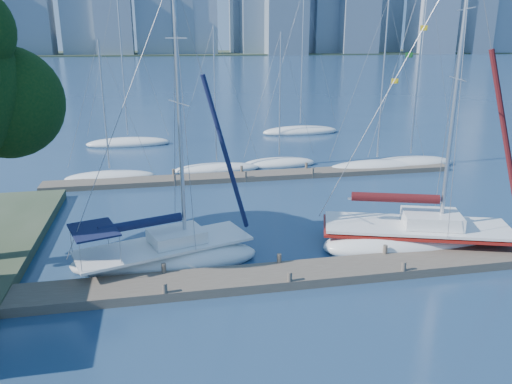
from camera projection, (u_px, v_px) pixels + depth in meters
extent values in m
plane|color=#172A49|center=(284.00, 280.00, 21.24)|extent=(700.00, 700.00, 0.00)
cube|color=brown|center=(284.00, 276.00, 21.18)|extent=(26.00, 2.00, 0.40)
cube|color=brown|center=(257.00, 176.00, 36.55)|extent=(30.00, 1.80, 0.36)
cube|color=#38472D|center=(162.00, 54.00, 321.11)|extent=(800.00, 100.00, 1.50)
sphere|color=black|center=(7.00, 102.00, 21.56)|extent=(4.85, 4.85, 4.85)
ellipsoid|color=white|center=(166.00, 259.00, 22.65)|extent=(8.80, 5.17, 1.47)
cube|color=white|center=(165.00, 245.00, 22.45)|extent=(8.14, 4.77, 0.12)
cube|color=white|center=(177.00, 236.00, 22.62)|extent=(2.78, 2.41, 0.54)
cylinder|color=silver|center=(179.00, 116.00, 21.20)|extent=(0.18, 0.18, 11.37)
cylinder|color=silver|center=(141.00, 226.00, 21.65)|extent=(3.80, 1.31, 0.10)
cylinder|color=#0F1734|center=(141.00, 224.00, 21.62)|extent=(3.59, 1.49, 0.39)
cube|color=#0F1734|center=(93.00, 230.00, 20.66)|extent=(2.39, 2.75, 0.08)
ellipsoid|color=white|center=(415.00, 240.00, 24.64)|extent=(10.03, 5.92, 1.67)
cube|color=white|center=(417.00, 226.00, 24.41)|extent=(9.28, 5.47, 0.13)
cube|color=white|center=(432.00, 219.00, 24.22)|extent=(3.17, 2.76, 0.61)
cylinder|color=silver|center=(456.00, 93.00, 22.38)|extent=(0.20, 0.20, 12.72)
cylinder|color=silver|center=(395.00, 200.00, 24.17)|extent=(4.33, 1.51, 0.11)
cylinder|color=#3F0D0D|center=(395.00, 198.00, 24.13)|extent=(4.09, 1.71, 0.45)
cube|color=maroon|center=(416.00, 229.00, 24.47)|extent=(9.51, 5.65, 0.11)
ellipsoid|color=white|center=(110.00, 177.00, 36.14)|extent=(6.69, 3.95, 0.97)
cylinder|color=silver|center=(104.00, 106.00, 34.61)|extent=(0.11, 0.11, 8.87)
ellipsoid|color=white|center=(217.00, 169.00, 38.46)|extent=(6.79, 2.64, 0.94)
cylinder|color=silver|center=(215.00, 95.00, 36.80)|extent=(0.10, 0.10, 9.86)
ellipsoid|color=white|center=(279.00, 164.00, 40.09)|extent=(6.06, 2.51, 0.99)
cylinder|color=silver|center=(280.00, 95.00, 38.48)|extent=(0.11, 0.11, 9.40)
ellipsoid|color=white|center=(376.00, 167.00, 39.04)|extent=(7.87, 2.43, 1.08)
cylinder|color=silver|center=(383.00, 81.00, 37.09)|extent=(0.12, 0.12, 11.57)
ellipsoid|color=white|center=(410.00, 164.00, 39.91)|extent=(7.47, 2.62, 1.17)
cylinder|color=silver|center=(419.00, 61.00, 37.55)|extent=(0.13, 0.13, 14.22)
ellipsoid|color=white|center=(128.00, 143.00, 47.68)|extent=(8.15, 4.09, 1.15)
cylinder|color=silver|center=(122.00, 59.00, 45.37)|extent=(0.13, 0.13, 13.91)
ellipsoid|color=white|center=(300.00, 132.00, 53.53)|extent=(8.43, 3.31, 1.23)
cylinder|color=silver|center=(302.00, 57.00, 51.25)|extent=(0.13, 0.13, 13.61)
cube|color=slate|center=(31.00, 14.00, 271.24)|extent=(21.15, 17.63, 44.20)
cube|color=#8A93A6|center=(79.00, 21.00, 296.64)|extent=(14.51, 17.61, 39.08)
cube|color=gray|center=(114.00, 21.00, 277.95)|extent=(19.88, 19.81, 37.13)
cube|color=slate|center=(154.00, 25.00, 284.14)|extent=(19.61, 16.86, 33.54)
cube|color=#8A93A6|center=(311.00, 13.00, 307.06)|extent=(12.99, 17.11, 48.77)
cube|color=gray|center=(358.00, 9.00, 296.92)|extent=(22.11, 18.80, 51.96)
cube|color=slate|center=(385.00, 12.00, 330.75)|extent=(17.63, 17.52, 51.80)
cube|color=#8A93A6|center=(432.00, 19.00, 306.72)|extent=(22.44, 23.94, 41.81)
cube|color=gray|center=(476.00, 21.00, 312.82)|extent=(13.76, 21.38, 39.26)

